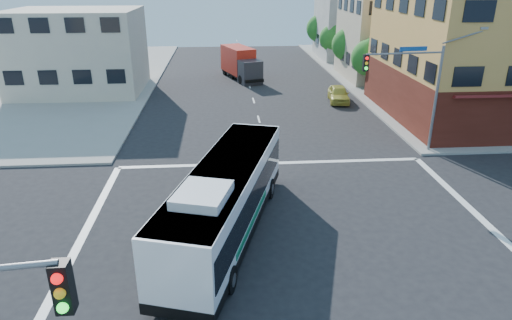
{
  "coord_description": "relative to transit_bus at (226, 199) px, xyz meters",
  "views": [
    {
      "loc": [
        -2.98,
        -16.96,
        11.09
      ],
      "look_at": [
        -1.28,
        5.21,
        2.01
      ],
      "focal_mm": 32.0,
      "sensor_mm": 36.0,
      "label": 1
    }
  ],
  "objects": [
    {
      "name": "parked_car",
      "position": [
        10.79,
        22.71,
        -1.06
      ],
      "size": [
        2.31,
        4.57,
        1.49
      ],
      "primitive_type": "imported",
      "rotation": [
        0.0,
        0.0,
        -0.13
      ],
      "color": "gold",
      "rests_on": "ground"
    },
    {
      "name": "transit_bus",
      "position": [
        0.0,
        0.0,
        0.0
      ],
      "size": [
        6.13,
        12.7,
        3.69
      ],
      "rotation": [
        0.0,
        0.0,
        -0.29
      ],
      "color": "black",
      "rests_on": "ground"
    },
    {
      "name": "building_west",
      "position": [
        -14.1,
        28.73,
        2.2
      ],
      "size": [
        12.06,
        10.06,
        8.0
      ],
      "color": "#C0B49F",
      "rests_on": "ground"
    },
    {
      "name": "street_tree_a",
      "position": [
        14.82,
        26.67,
        1.78
      ],
      "size": [
        3.6,
        3.6,
        5.53
      ],
      "color": "#352013",
      "rests_on": "ground"
    },
    {
      "name": "ground",
      "position": [
        2.92,
        -1.25,
        -1.8
      ],
      "size": [
        120.0,
        120.0,
        0.0
      ],
      "primitive_type": "plane",
      "color": "black",
      "rests_on": "ground"
    },
    {
      "name": "street_tree_d",
      "position": [
        14.82,
        50.67,
        2.08
      ],
      "size": [
        4.0,
        4.0,
        6.03
      ],
      "color": "#352013",
      "rests_on": "ground"
    },
    {
      "name": "building_east_near",
      "position": [
        19.9,
        32.73,
        2.7
      ],
      "size": [
        12.06,
        10.06,
        9.0
      ],
      "color": "tan",
      "rests_on": "ground"
    },
    {
      "name": "street_tree_c",
      "position": [
        14.82,
        42.67,
        1.66
      ],
      "size": [
        3.4,
        3.4,
        5.29
      ],
      "color": "#352013",
      "rests_on": "ground"
    },
    {
      "name": "signal_mast_ne",
      "position": [
        12.0,
        9.36,
        3.18
      ],
      "size": [
        7.91,
        1.13,
        8.07
      ],
      "color": "slate",
      "rests_on": "ground"
    },
    {
      "name": "street_tree_b",
      "position": [
        14.82,
        34.67,
        1.95
      ],
      "size": [
        3.8,
        3.8,
        5.79
      ],
      "color": "#352013",
      "rests_on": "ground"
    },
    {
      "name": "corner_building_ne",
      "position": [
        22.91,
        17.23,
        4.08
      ],
      "size": [
        18.1,
        15.44,
        14.0
      ],
      "color": "#CD9449",
      "rests_on": "ground"
    },
    {
      "name": "building_east_far",
      "position": [
        19.9,
        46.72,
        3.2
      ],
      "size": [
        12.06,
        10.06,
        10.0
      ],
      "color": "#ACADA7",
      "rests_on": "ground"
    },
    {
      "name": "box_truck",
      "position": [
        2.19,
        33.54,
        -0.12
      ],
      "size": [
        4.57,
        8.01,
        3.47
      ],
      "rotation": [
        0.0,
        0.0,
        0.33
      ],
      "color": "#2A2A30",
      "rests_on": "ground"
    }
  ]
}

